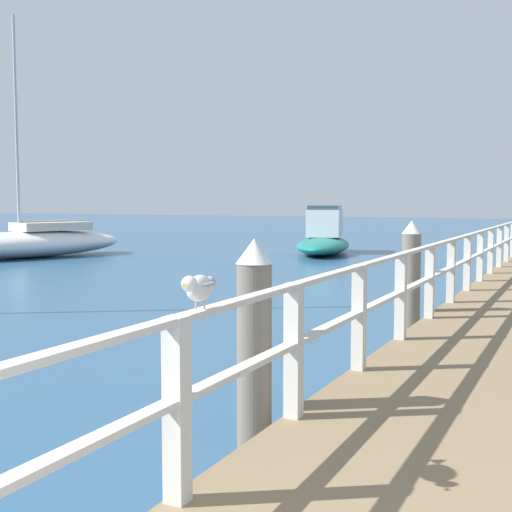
{
  "coord_description": "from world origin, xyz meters",
  "views": [
    {
      "loc": [
        0.61,
        -0.64,
        2.08
      ],
      "look_at": [
        -3.28,
        7.3,
        1.35
      ],
      "focal_mm": 47.8,
      "sensor_mm": 36.0,
      "label": 1
    }
  ],
  "objects_px": {
    "boat_1": "(31,243)",
    "dock_piling_far": "(411,279)",
    "seagull_foreground": "(199,287)",
    "boat_0": "(324,238)",
    "dock_piling_near": "(254,348)"
  },
  "relations": [
    {
      "from": "boat_1",
      "to": "dock_piling_far",
      "type": "bearing_deg",
      "value": 170.5
    },
    {
      "from": "seagull_foreground",
      "to": "boat_1",
      "type": "bearing_deg",
      "value": -55.9
    },
    {
      "from": "dock_piling_near",
      "to": "boat_1",
      "type": "height_order",
      "value": "boat_1"
    },
    {
      "from": "dock_piling_far",
      "to": "dock_piling_near",
      "type": "bearing_deg",
      "value": -90.0
    },
    {
      "from": "dock_piling_near",
      "to": "dock_piling_far",
      "type": "xyz_separation_m",
      "value": [
        0.0,
        5.31,
        0.0
      ]
    },
    {
      "from": "dock_piling_far",
      "to": "boat_1",
      "type": "relative_size",
      "value": 0.21
    },
    {
      "from": "dock_piling_far",
      "to": "seagull_foreground",
      "type": "relative_size",
      "value": 3.76
    },
    {
      "from": "dock_piling_near",
      "to": "boat_0",
      "type": "xyz_separation_m",
      "value": [
        -6.91,
        20.15,
        -0.28
      ]
    },
    {
      "from": "dock_piling_far",
      "to": "seagull_foreground",
      "type": "distance_m",
      "value": 6.85
    },
    {
      "from": "dock_piling_near",
      "to": "dock_piling_far",
      "type": "bearing_deg",
      "value": 90.0
    },
    {
      "from": "boat_0",
      "to": "seagull_foreground",
      "type": "bearing_deg",
      "value": -86.44
    },
    {
      "from": "dock_piling_far",
      "to": "boat_0",
      "type": "bearing_deg",
      "value": 114.97
    },
    {
      "from": "dock_piling_far",
      "to": "boat_1",
      "type": "bearing_deg",
      "value": 151.96
    },
    {
      "from": "boat_0",
      "to": "dock_piling_far",
      "type": "bearing_deg",
      "value": -80.09
    },
    {
      "from": "boat_0",
      "to": "boat_1",
      "type": "relative_size",
      "value": 0.7
    }
  ]
}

